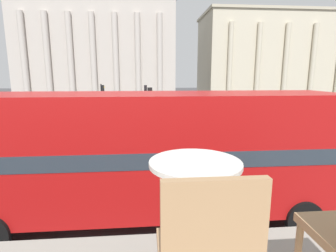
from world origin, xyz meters
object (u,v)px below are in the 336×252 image
object	(u,v)px
cafe_dining_table	(195,190)
plaza_building_right	(281,57)
traffic_light_far	(102,98)
traffic_light_near	(148,119)
traffic_light_mid	(116,108)
double_decker_bus	(152,152)
plaza_building_left	(100,53)
pedestrian_black	(144,118)
car_silver	(138,115)
pedestrian_blue	(275,134)

from	to	relation	value
cafe_dining_table	plaza_building_right	distance (m)	61.52
traffic_light_far	cafe_dining_table	bearing A→B (deg)	-79.54
traffic_light_near	traffic_light_mid	distance (m)	8.94
double_decker_bus	traffic_light_far	world-z (taller)	double_decker_bus
plaza_building_left	pedestrian_black	size ratio (longest dim) A/B	15.48
traffic_light_near	car_silver	world-z (taller)	traffic_light_near
plaza_building_right	car_silver	distance (m)	42.71
plaza_building_right	pedestrian_blue	distance (m)	46.47
plaza_building_left	pedestrian_black	xyz separation A→B (m)	(7.65, -25.44, -7.42)
plaza_building_left	traffic_light_mid	size ratio (longest dim) A/B	7.89
double_decker_bus	traffic_light_near	distance (m)	3.50
plaza_building_left	traffic_light_near	distance (m)	37.88
plaza_building_left	traffic_light_far	size ratio (longest dim) A/B	6.85
cafe_dining_table	pedestrian_blue	xyz separation A→B (m)	(7.60, 13.50, -2.81)
cafe_dining_table	plaza_building_right	xyz separation A→B (m)	(28.87, 54.12, 4.75)
plaza_building_right	pedestrian_blue	xyz separation A→B (m)	(-21.27, -40.62, -7.56)
plaza_building_left	pedestrian_black	bearing A→B (deg)	-73.27
plaza_building_right	car_silver	bearing A→B (deg)	-135.62
double_decker_bus	traffic_light_far	xyz separation A→B (m)	(-4.33, 18.03, 0.20)
plaza_building_left	pedestrian_blue	distance (m)	37.03
plaza_building_right	double_decker_bus	bearing A→B (deg)	-121.14
cafe_dining_table	pedestrian_black	bearing A→B (deg)	91.31
cafe_dining_table	car_silver	world-z (taller)	cafe_dining_table
traffic_light_near	pedestrian_black	world-z (taller)	traffic_light_near
pedestrian_blue	traffic_light_near	bearing A→B (deg)	-57.19
double_decker_bus	pedestrian_black	size ratio (longest dim) A/B	6.77
plaza_building_left	pedestrian_blue	bearing A→B (deg)	-64.33
cafe_dining_table	traffic_light_far	distance (m)	24.60
pedestrian_black	traffic_light_near	bearing A→B (deg)	9.17
double_decker_bus	cafe_dining_table	bearing A→B (deg)	-83.08
cafe_dining_table	pedestrian_blue	size ratio (longest dim) A/B	0.42
pedestrian_blue	cafe_dining_table	bearing A→B (deg)	-23.09
traffic_light_mid	car_silver	distance (m)	6.85
cafe_dining_table	traffic_light_mid	size ratio (longest dim) A/B	0.22
traffic_light_far	car_silver	world-z (taller)	traffic_light_far
plaza_building_right	pedestrian_blue	size ratio (longest dim) A/B	19.76
double_decker_bus	pedestrian_black	bearing A→B (deg)	97.08
plaza_building_left	pedestrian_black	world-z (taller)	plaza_building_left
double_decker_bus	plaza_building_left	bearing A→B (deg)	107.00
plaza_building_left	pedestrian_blue	size ratio (longest dim) A/B	14.92
pedestrian_black	pedestrian_blue	xyz separation A→B (m)	(8.07, -7.27, 0.04)
plaza_building_right	traffic_light_near	bearing A→B (deg)	-123.17
car_silver	pedestrian_blue	world-z (taller)	pedestrian_blue
traffic_light_mid	plaza_building_left	bearing A→B (deg)	101.27
traffic_light_near	car_silver	bearing A→B (deg)	93.37
plaza_building_right	plaza_building_left	bearing A→B (deg)	-167.93
traffic_light_near	cafe_dining_table	bearing A→B (deg)	-88.61
plaza_building_right	pedestrian_black	world-z (taller)	plaza_building_right
double_decker_bus	pedestrian_black	world-z (taller)	double_decker_bus
cafe_dining_table	pedestrian_blue	world-z (taller)	cafe_dining_table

